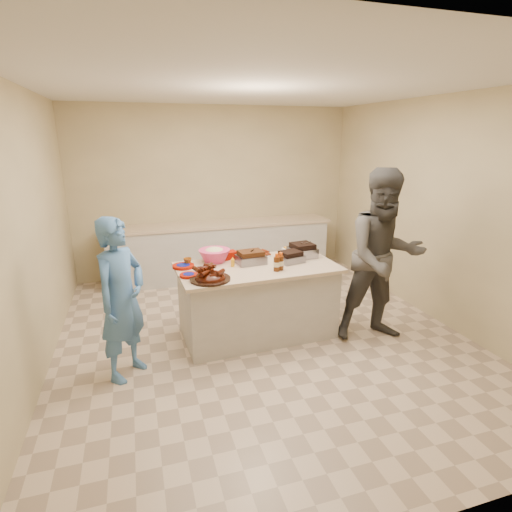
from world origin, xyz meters
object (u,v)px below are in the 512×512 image
object	(u,v)px
plastic_cup	(188,265)
guest_blue	(130,373)
coleslaw_bowl	(215,262)
roasting_pan	(302,257)
bbq_bottle_b	(280,270)
guest_gray	(376,336)
island	(257,333)
rib_platter	(210,280)
bbq_bottle_a	(277,271)
mustard_bottle	(233,267)

from	to	relation	value
plastic_cup	guest_blue	xyz separation A→B (m)	(-0.70, -0.66, -0.84)
plastic_cup	coleslaw_bowl	bearing A→B (deg)	8.13
roasting_pan	plastic_cup	size ratio (longest dim) A/B	3.12
bbq_bottle_b	guest_gray	xyz separation A→B (m)	(1.10, -0.27, -0.84)
coleslaw_bowl	plastic_cup	distance (m)	0.32
guest_blue	island	bearing A→B (deg)	-33.95
coleslaw_bowl	bbq_bottle_b	distance (m)	0.80
roasting_pan	coleslaw_bowl	bearing A→B (deg)	167.62
island	rib_platter	size ratio (longest dim) A/B	4.29
bbq_bottle_a	guest_blue	size ratio (longest dim) A/B	0.12
coleslaw_bowl	bbq_bottle_a	xyz separation A→B (m)	(0.57, -0.52, 0.00)
guest_blue	guest_gray	bearing A→B (deg)	-51.25
plastic_cup	guest_gray	distance (m)	2.32
bbq_bottle_a	guest_gray	xyz separation A→B (m)	(1.15, -0.24, -0.84)
bbq_bottle_a	guest_blue	world-z (taller)	bbq_bottle_a
rib_platter	coleslaw_bowl	bearing A→B (deg)	74.36
roasting_pan	bbq_bottle_a	world-z (taller)	bbq_bottle_a
bbq_bottle_a	guest_gray	bearing A→B (deg)	-11.86
coleslaw_bowl	guest_gray	world-z (taller)	coleslaw_bowl
rib_platter	bbq_bottle_a	distance (m)	0.74
bbq_bottle_b	guest_blue	world-z (taller)	bbq_bottle_b
coleslaw_bowl	mustard_bottle	bearing A→B (deg)	-56.43
coleslaw_bowl	bbq_bottle_a	distance (m)	0.77
rib_platter	plastic_cup	xyz separation A→B (m)	(-0.15, 0.54, 0.00)
guest_gray	guest_blue	bearing A→B (deg)	-173.18
island	plastic_cup	size ratio (longest dim) A/B	19.36
roasting_pan	guest_gray	world-z (taller)	roasting_pan
island	bbq_bottle_b	size ratio (longest dim) A/B	9.15
island	plastic_cup	xyz separation A→B (m)	(-0.74, 0.24, 0.84)
rib_platter	roasting_pan	size ratio (longest dim) A/B	1.45
coleslaw_bowl	rib_platter	bearing A→B (deg)	-105.64
island	guest_blue	bearing A→B (deg)	-166.56
island	coleslaw_bowl	size ratio (longest dim) A/B	4.90
coleslaw_bowl	mustard_bottle	world-z (taller)	coleslaw_bowl
plastic_cup	roasting_pan	bearing A→B (deg)	-3.06
island	guest_blue	size ratio (longest dim) A/B	1.14
island	mustard_bottle	bearing A→B (deg)	166.17
island	plastic_cup	world-z (taller)	plastic_cup
roasting_pan	coleslaw_bowl	world-z (taller)	coleslaw_bowl
rib_platter	bbq_bottle_a	xyz separation A→B (m)	(0.74, 0.06, 0.00)
bbq_bottle_b	plastic_cup	distance (m)	1.04
island	bbq_bottle_a	xyz separation A→B (m)	(0.14, -0.23, 0.84)
roasting_pan	bbq_bottle_b	bearing A→B (deg)	-143.91
bbq_bottle_b	guest_gray	distance (m)	1.41
roasting_pan	bbq_bottle_b	distance (m)	0.57
bbq_bottle_b	plastic_cup	xyz separation A→B (m)	(-0.94, 0.45, 0.00)
plastic_cup	guest_gray	size ratio (longest dim) A/B	0.05
mustard_bottle	plastic_cup	distance (m)	0.51
guest_blue	roasting_pan	bearing A→B (deg)	-34.15
roasting_pan	island	bearing A→B (deg)	-170.49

